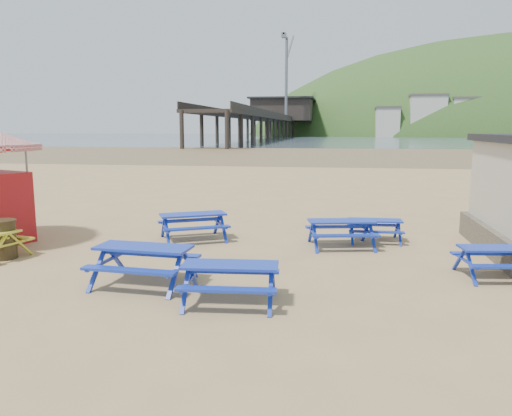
# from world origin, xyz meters

# --- Properties ---
(ground) EXTENTS (400.00, 400.00, 0.00)m
(ground) POSITION_xyz_m (0.00, 0.00, 0.00)
(ground) COLOR tan
(ground) RESTS_ON ground
(wet_sand) EXTENTS (400.00, 400.00, 0.00)m
(wet_sand) POSITION_xyz_m (0.00, 55.00, 0.00)
(wet_sand) COLOR olive
(wet_sand) RESTS_ON ground
(sea) EXTENTS (400.00, 400.00, 0.00)m
(sea) POSITION_xyz_m (0.00, 170.00, 0.01)
(sea) COLOR #42525E
(sea) RESTS_ON ground
(picnic_table_blue_a) EXTENTS (2.41, 2.25, 0.80)m
(picnic_table_blue_a) POSITION_xyz_m (-1.31, 1.39, 0.40)
(picnic_table_blue_a) COLOR #1A4BAE
(picnic_table_blue_a) RESTS_ON ground
(picnic_table_blue_b) EXTENTS (2.09, 1.81, 0.77)m
(picnic_table_blue_b) POSITION_xyz_m (3.05, 1.18, 0.38)
(picnic_table_blue_b) COLOR #1A4BAE
(picnic_table_blue_b) RESTS_ON ground
(picnic_table_blue_c) EXTENTS (1.60, 1.30, 0.65)m
(picnic_table_blue_c) POSITION_xyz_m (4.04, 2.07, 0.33)
(picnic_table_blue_c) COLOR #1A4BAE
(picnic_table_blue_c) RESTS_ON ground
(picnic_table_blue_d) EXTENTS (2.13, 1.77, 0.85)m
(picnic_table_blue_d) POSITION_xyz_m (-1.13, -2.96, 0.42)
(picnic_table_blue_d) COLOR #1A4BAE
(picnic_table_blue_d) RESTS_ON ground
(picnic_table_blue_e) EXTENTS (1.93, 1.61, 0.77)m
(picnic_table_blue_e) POSITION_xyz_m (0.92, -3.75, 0.38)
(picnic_table_blue_e) COLOR #1A4BAE
(picnic_table_blue_e) RESTS_ON ground
(picnic_table_blue_f) EXTENTS (1.84, 1.56, 0.70)m
(picnic_table_blue_f) POSITION_xyz_m (6.49, -1.23, 0.35)
(picnic_table_blue_f) COLOR #1A4BAE
(picnic_table_blue_f) RESTS_ON ground
(litter_bin) EXTENTS (0.69, 0.69, 1.01)m
(litter_bin) POSITION_xyz_m (-5.51, -1.47, 0.51)
(litter_bin) COLOR #3E321B
(litter_bin) RESTS_ON ground
(pier) EXTENTS (24.00, 220.00, 39.29)m
(pier) POSITION_xyz_m (-17.99, 178.23, 5.46)
(pier) COLOR black
(pier) RESTS_ON ground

